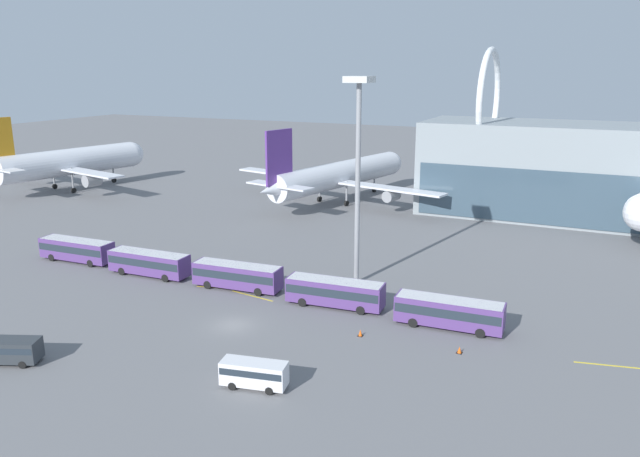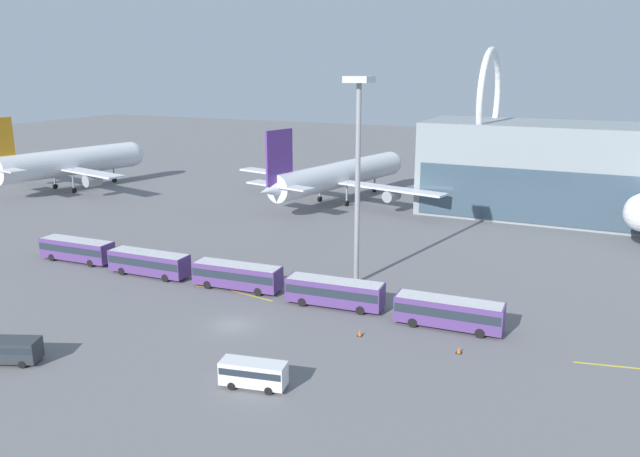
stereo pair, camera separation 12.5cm
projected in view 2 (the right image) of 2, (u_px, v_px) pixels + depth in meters
name	position (u px, v px, depth m)	size (l,w,h in m)	color
ground_plane	(233.00, 325.00, 64.96)	(440.00, 440.00, 0.00)	slate
airliner_at_gate_near	(67.00, 162.00, 134.16)	(39.29, 37.57, 16.45)	silver
airliner_at_gate_far	(335.00, 176.00, 121.20)	(47.05, 43.75, 15.68)	silver
shuttle_bus_0	(77.00, 249.00, 85.79)	(11.11, 3.24, 3.08)	#56387A
shuttle_bus_1	(149.00, 262.00, 80.00)	(11.09, 3.17, 3.08)	#56387A
shuttle_bus_2	(237.00, 274.00, 75.14)	(11.18, 3.57, 3.08)	#56387A
shuttle_bus_3	(335.00, 291.00, 69.59)	(11.19, 3.63, 3.08)	#56387A
shuttle_bus_4	(449.00, 311.00, 63.90)	(11.12, 3.29, 3.08)	#56387A
service_van_foreground	(253.00, 372.00, 52.11)	(5.86, 2.94, 2.30)	silver
service_van_crossing	(10.00, 349.00, 56.44)	(5.59, 3.97, 2.28)	#2D3338
floodlight_mast	(358.00, 143.00, 73.25)	(2.97, 2.97, 25.06)	gray
lane_stripe_2	(222.00, 288.00, 75.79)	(6.61, 0.25, 0.01)	yellow
lane_stripe_3	(612.00, 366.00, 56.13)	(6.62, 0.25, 0.01)	yellow
lane_stripe_4	(252.00, 296.00, 73.24)	(6.19, 0.25, 0.01)	yellow
traffic_cone_0	(360.00, 333.00, 62.29)	(0.53, 0.53, 0.69)	black
traffic_cone_1	(459.00, 350.00, 58.57)	(0.55, 0.55, 0.65)	black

